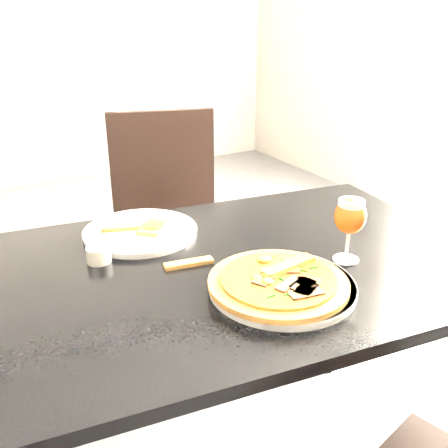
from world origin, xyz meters
TOP-DOWN VIEW (x-y plane):
  - dining_table at (0.28, -0.31)m, footprint 1.30×0.95m
  - chair_far at (0.43, 0.47)m, footprint 0.55×0.55m
  - plate_main at (0.29, -0.47)m, footprint 0.35×0.35m
  - pizza at (0.27, -0.47)m, footprint 0.30×0.30m
  - plate_second at (0.13, -0.04)m, footprint 0.34×0.34m
  - crust_scraps at (0.14, -0.05)m, footprint 0.19×0.13m
  - loose_crust at (0.16, -0.27)m, footprint 0.12×0.05m
  - sauce_cup at (-0.02, -0.14)m, footprint 0.06×0.06m
  - beer_glass at (0.50, -0.43)m, footprint 0.08×0.08m

SIDE VIEW (x-z plane):
  - chair_far at x=0.43m, z-range 0.05..1.01m
  - dining_table at x=0.28m, z-range 0.28..1.03m
  - loose_crust at x=0.16m, z-range 0.75..0.76m
  - plate_second at x=0.13m, z-range 0.75..0.77m
  - plate_main at x=0.29m, z-range 0.75..0.77m
  - sauce_cup at x=-0.02m, z-range 0.75..0.79m
  - crust_scraps at x=0.14m, z-range 0.76..0.78m
  - pizza at x=0.27m, z-range 0.76..0.79m
  - beer_glass at x=0.50m, z-range 0.78..0.94m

